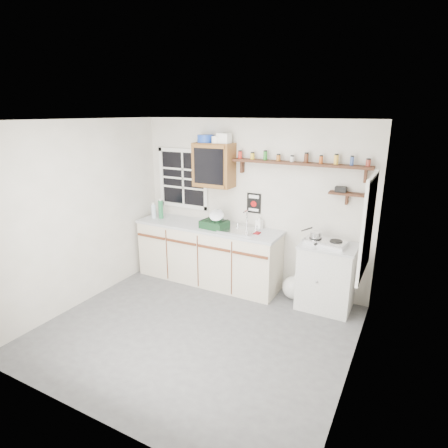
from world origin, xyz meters
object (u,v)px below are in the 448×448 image
(main_cabinet, at_px, (208,253))
(hotplate, at_px, (326,242))
(right_cabinet, at_px, (326,276))
(spice_shelf, at_px, (299,163))
(dish_rack, at_px, (215,222))
(upper_cabinet, at_px, (214,165))

(main_cabinet, bearing_deg, hotplate, 0.17)
(right_cabinet, xyz_separation_m, spice_shelf, (-0.53, 0.19, 1.47))
(right_cabinet, distance_m, dish_rack, 1.76)
(spice_shelf, bearing_deg, upper_cabinet, -176.88)
(dish_rack, bearing_deg, hotplate, 7.29)
(dish_rack, bearing_deg, main_cabinet, 164.91)
(main_cabinet, bearing_deg, dish_rack, -20.01)
(spice_shelf, height_order, dish_rack, spice_shelf)
(right_cabinet, relative_size, upper_cabinet, 1.40)
(dish_rack, distance_m, hotplate, 1.62)
(dish_rack, bearing_deg, right_cabinet, 7.92)
(right_cabinet, relative_size, hotplate, 1.60)
(main_cabinet, xyz_separation_m, right_cabinet, (1.83, 0.03, -0.01))
(upper_cabinet, relative_size, spice_shelf, 0.34)
(spice_shelf, xyz_separation_m, dish_rack, (-1.14, -0.27, -0.92))
(upper_cabinet, xyz_separation_m, hotplate, (1.76, -0.14, -0.88))
(main_cabinet, distance_m, spice_shelf, 1.98)
(upper_cabinet, xyz_separation_m, spice_shelf, (1.27, 0.07, 0.10))
(right_cabinet, bearing_deg, dish_rack, -177.00)
(hotplate, bearing_deg, right_cabinet, 31.26)
(main_cabinet, relative_size, spice_shelf, 1.21)
(main_cabinet, relative_size, dish_rack, 5.73)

